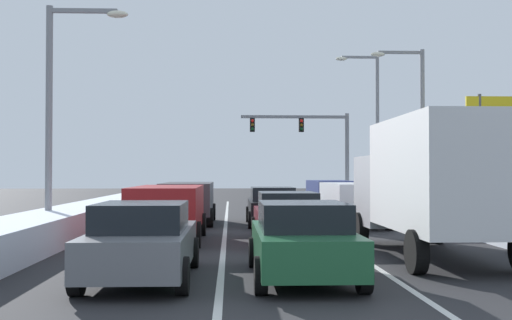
# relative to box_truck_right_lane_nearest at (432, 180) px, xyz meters

# --- Properties ---
(ground_plane) EXTENTS (120.00, 120.00, 0.00)m
(ground_plane) POSITION_rel_box_truck_right_lane_nearest_xyz_m (-3.44, 5.77, -1.90)
(ground_plane) COLOR #28282B
(lane_stripe_between_right_lane_and_center_lane) EXTENTS (0.14, 40.22, 0.01)m
(lane_stripe_between_right_lane_and_center_lane) POSITION_rel_box_truck_right_lane_nearest_xyz_m (-1.74, 9.43, -1.90)
(lane_stripe_between_right_lane_and_center_lane) COLOR silver
(lane_stripe_between_right_lane_and_center_lane) RESTS_ON ground
(lane_stripe_between_center_lane_and_left_lane) EXTENTS (0.14, 40.22, 0.01)m
(lane_stripe_between_center_lane_and_left_lane) POSITION_rel_box_truck_right_lane_nearest_xyz_m (-5.14, 9.43, -1.90)
(lane_stripe_between_center_lane_and_left_lane) COLOR silver
(lane_stripe_between_center_lane_and_left_lane) RESTS_ON ground
(snow_bank_right_shoulder) EXTENTS (1.98, 40.22, 0.73)m
(snow_bank_right_shoulder) POSITION_rel_box_truck_right_lane_nearest_xyz_m (3.56, 9.43, -1.54)
(snow_bank_right_shoulder) COLOR silver
(snow_bank_right_shoulder) RESTS_ON ground
(snow_bank_left_shoulder) EXTENTS (2.01, 40.22, 0.86)m
(snow_bank_left_shoulder) POSITION_rel_box_truck_right_lane_nearest_xyz_m (-10.44, 9.43, -1.47)
(snow_bank_left_shoulder) COLOR silver
(snow_bank_left_shoulder) RESTS_ON ground
(box_truck_right_lane_nearest) EXTENTS (2.53, 7.20, 3.36)m
(box_truck_right_lane_nearest) POSITION_rel_box_truck_right_lane_nearest_xyz_m (0.00, 0.00, 0.00)
(box_truck_right_lane_nearest) COLOR #B7BABF
(box_truck_right_lane_nearest) RESTS_ON ground
(suv_white_right_lane_second) EXTENTS (2.16, 4.90, 1.67)m
(suv_white_right_lane_second) POSITION_rel_box_truck_right_lane_nearest_xyz_m (-0.17, 8.87, -0.88)
(suv_white_right_lane_second) COLOR silver
(suv_white_right_lane_second) RESTS_ON ground
(suv_navy_right_lane_third) EXTENTS (2.16, 4.90, 1.67)m
(suv_navy_right_lane_third) POSITION_rel_box_truck_right_lane_nearest_xyz_m (0.14, 16.18, -0.88)
(suv_navy_right_lane_third) COLOR navy
(suv_navy_right_lane_third) RESTS_ON ground
(sedan_green_center_lane_nearest) EXTENTS (2.00, 4.50, 1.51)m
(sedan_green_center_lane_nearest) POSITION_rel_box_truck_right_lane_nearest_xyz_m (-3.54, -2.91, -1.14)
(sedan_green_center_lane_nearest) COLOR #1E5633
(sedan_green_center_lane_nearest) RESTS_ON ground
(sedan_maroon_center_lane_second) EXTENTS (2.00, 4.50, 1.51)m
(sedan_maroon_center_lane_second) POSITION_rel_box_truck_right_lane_nearest_xyz_m (-3.26, 3.35, -1.14)
(sedan_maroon_center_lane_second) COLOR maroon
(sedan_maroon_center_lane_second) RESTS_ON ground
(sedan_black_center_lane_third) EXTENTS (2.00, 4.50, 1.51)m
(sedan_black_center_lane_third) POSITION_rel_box_truck_right_lane_nearest_xyz_m (-3.30, 9.50, -1.14)
(sedan_black_center_lane_third) COLOR black
(sedan_black_center_lane_third) RESTS_ON ground
(sedan_gray_left_lane_nearest) EXTENTS (2.00, 4.50, 1.51)m
(sedan_gray_left_lane_nearest) POSITION_rel_box_truck_right_lane_nearest_xyz_m (-6.66, -2.91, -1.14)
(sedan_gray_left_lane_nearest) COLOR slate
(sedan_gray_left_lane_nearest) RESTS_ON ground
(suv_red_left_lane_second) EXTENTS (2.16, 4.90, 1.67)m
(suv_red_left_lane_second) POSITION_rel_box_truck_right_lane_nearest_xyz_m (-6.85, 3.85, -0.88)
(suv_red_left_lane_second) COLOR maroon
(suv_red_left_lane_second) RESTS_ON ground
(suv_charcoal_left_lane_third) EXTENTS (2.16, 4.90, 1.67)m
(suv_charcoal_left_lane_third) POSITION_rel_box_truck_right_lane_nearest_xyz_m (-6.69, 10.33, -0.88)
(suv_charcoal_left_lane_third) COLOR #38383D
(suv_charcoal_left_lane_third) RESTS_ON ground
(traffic_light_gantry) EXTENTS (7.54, 0.47, 6.20)m
(traffic_light_gantry) POSITION_rel_box_truck_right_lane_nearest_xyz_m (0.83, 27.70, 2.60)
(traffic_light_gantry) COLOR slate
(traffic_light_gantry) RESTS_ON ground
(street_lamp_right_near) EXTENTS (2.66, 0.36, 8.14)m
(street_lamp_right_near) POSITION_rel_box_truck_right_lane_nearest_xyz_m (4.10, 14.91, 2.97)
(street_lamp_right_near) COLOR gray
(street_lamp_right_near) RESTS_ON ground
(street_lamp_right_mid) EXTENTS (2.66, 0.36, 9.26)m
(street_lamp_right_mid) POSITION_rel_box_truck_right_lane_nearest_xyz_m (3.66, 22.22, 3.56)
(street_lamp_right_mid) COLOR gray
(street_lamp_right_mid) RESTS_ON ground
(street_lamp_left_mid) EXTENTS (2.66, 0.36, 7.54)m
(street_lamp_left_mid) POSITION_rel_box_truck_right_lane_nearest_xyz_m (-10.48, 5.36, 2.66)
(street_lamp_left_mid) COLOR gray
(street_lamp_left_mid) RESTS_ON ground
(roadside_sign_right) EXTENTS (3.20, 0.16, 5.50)m
(roadside_sign_right) POSITION_rel_box_truck_right_lane_nearest_xyz_m (6.87, 11.38, 2.12)
(roadside_sign_right) COLOR #59595B
(roadside_sign_right) RESTS_ON ground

